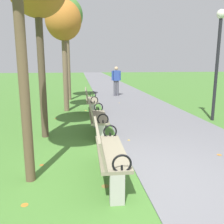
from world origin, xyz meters
TOP-DOWN VIEW (x-y plane):
  - ground_plane at (0.00, 0.00)m, footprint 80.00×80.00m
  - paved_walkway at (1.57, 18.00)m, footprint 3.14×44.00m
  - park_bench_1 at (-0.50, 0.12)m, footprint 0.51×1.61m
  - park_bench_2 at (-0.50, 2.68)m, footprint 0.50×1.61m
  - park_bench_3 at (-0.50, 5.58)m, footprint 0.51×1.61m
  - tree_3 at (-1.43, 5.99)m, footprint 1.33×1.33m
  - tree_4 at (-1.40, 8.88)m, footprint 1.53×1.53m
  - pedestrian_walking at (1.15, 9.85)m, footprint 0.53×0.26m
  - lamp_post at (3.44, 3.75)m, footprint 0.28×0.28m
  - scattered_leaves at (-0.04, 1.38)m, footprint 5.28×9.17m

SIDE VIEW (x-z plane):
  - ground_plane at x=0.00m, z-range 0.00..0.00m
  - paved_walkway at x=1.57m, z-range 0.00..0.02m
  - scattered_leaves at x=-0.04m, z-range 0.00..0.02m
  - park_bench_1 at x=-0.50m, z-range 0.04..0.93m
  - park_bench_2 at x=-0.50m, z-range 0.04..0.93m
  - park_bench_3 at x=-0.50m, z-range 0.04..0.93m
  - pedestrian_walking at x=1.15m, z-range 0.12..1.74m
  - lamp_post at x=3.44m, z-range 0.57..4.05m
  - tree_3 at x=-1.43m, z-range 1.25..5.39m
  - tree_4 at x=-1.40m, z-range 1.56..6.49m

